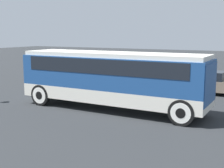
% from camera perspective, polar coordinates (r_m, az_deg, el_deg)
% --- Properties ---
extents(ground_plane, '(120.00, 120.00, 0.00)m').
position_cam_1_polar(ground_plane, '(16.97, 0.00, -4.61)').
color(ground_plane, '#26282B').
extents(tour_bus, '(10.28, 2.66, 3.07)m').
position_cam_1_polar(tour_bus, '(16.57, 0.29, 1.63)').
color(tour_bus, silver).
rests_on(tour_bus, ground_plane).
extents(parked_car_near, '(4.16, 1.88, 1.52)m').
position_cam_1_polar(parked_car_near, '(22.20, 17.33, 0.26)').
color(parked_car_near, '#7A6B5B').
rests_on(parked_car_near, ground_plane).
extents(parked_car_mid, '(4.57, 1.95, 1.34)m').
position_cam_1_polar(parked_car_mid, '(23.41, -1.87, 0.97)').
color(parked_car_mid, '#2D5638').
rests_on(parked_car_mid, ground_plane).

